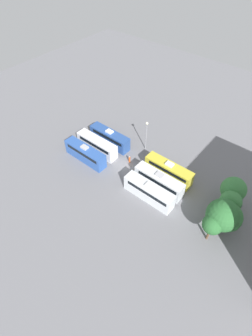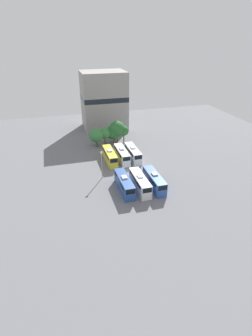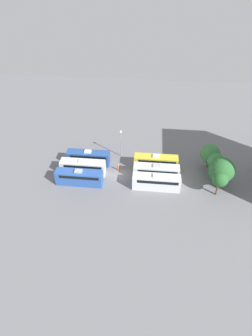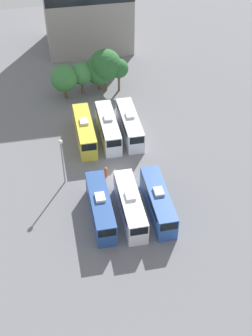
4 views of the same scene
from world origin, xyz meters
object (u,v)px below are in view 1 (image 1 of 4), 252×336
object	(u,v)px
light_pole	(146,131)
tree_2	(227,217)
tree_4	(212,225)
bus_2	(85,153)
bus_3	(169,170)
tree_1	(231,202)
bus_4	(159,181)
worker_person	(130,159)
tree_3	(223,215)
tree_0	(233,189)
bus_1	(97,145)
bus_5	(149,192)
bus_0	(110,137)

from	to	relation	value
light_pole	tree_2	size ratio (longest dim) A/B	1.17
tree_2	tree_4	size ratio (longest dim) A/B	1.05
bus_2	bus_3	world-z (taller)	same
bus_2	tree_1	world-z (taller)	tree_1
bus_3	tree_1	bearing A→B (deg)	84.35
bus_4	tree_1	xyz separation A→B (m)	(-2.33, 13.08, 2.09)
bus_3	worker_person	distance (m)	9.06
tree_3	tree_4	distance (m)	2.33
light_pole	tree_2	xyz separation A→B (m)	(8.49, 22.83, -1.26)
tree_0	tree_1	world-z (taller)	tree_0
tree_1	bus_4	bearing A→B (deg)	-79.90
bus_4	tree_4	bearing A→B (deg)	72.24
tree_3	bus_3	bearing A→B (deg)	-112.44
bus_4	tree_3	xyz separation A→B (m)	(1.93, 13.34, 3.11)
bus_2	tree_4	size ratio (longest dim) A/B	1.71
bus_1	tree_2	distance (m)	30.77
light_pole	bus_1	bearing A→B (deg)	-45.92
bus_5	tree_2	xyz separation A→B (m)	(-2.56, 13.81, 1.93)
bus_0	tree_3	xyz separation A→B (m)	(5.70, 29.68, 3.11)
bus_2	light_pole	world-z (taller)	light_pole
bus_5	tree_3	distance (m)	13.71
tree_0	tree_4	size ratio (longest dim) A/B	1.02
tree_2	tree_4	bearing A→B (deg)	-18.05
bus_2	light_pole	distance (m)	14.08
bus_5	tree_4	size ratio (longest dim) A/B	1.71
light_pole	tree_1	distance (m)	22.70
tree_0	tree_3	size ratio (longest dim) A/B	0.80
tree_0	tree_2	world-z (taller)	tree_2
bus_2	bus_4	size ratio (longest dim) A/B	1.00
bus_2	bus_4	distance (m)	17.19
bus_2	bus_3	distance (m)	18.18
bus_0	bus_5	distance (m)	17.90
tree_0	bus_0	bearing A→B (deg)	-86.85
tree_0	tree_1	size ratio (longest dim) A/B	1.05
bus_0	bus_3	bearing A→B (deg)	89.53
bus_1	light_pole	size ratio (longest dim) A/B	1.39
tree_3	tree_4	bearing A→B (deg)	-13.66
bus_0	bus_2	size ratio (longest dim) A/B	1.00
bus_1	tree_3	distance (m)	30.38
light_pole	tree_4	world-z (taller)	light_pole
tree_4	bus_0	bearing A→B (deg)	-105.11
bus_1	bus_3	bearing A→B (deg)	102.14
bus_0	tree_0	xyz separation A→B (m)	(-1.58, 28.64, 1.97)
bus_0	tree_0	size ratio (longest dim) A/B	1.67
bus_2	tree_1	xyz separation A→B (m)	(-5.92, 29.89, 2.09)
tree_4	worker_person	bearing A→B (deg)	-105.35
light_pole	worker_person	bearing A→B (deg)	0.13
bus_4	tree_1	size ratio (longest dim) A/B	1.75
tree_3	tree_4	xyz separation A→B (m)	(2.18, -0.53, -0.65)
bus_5	light_pole	xyz separation A→B (m)	(-11.05, -9.02, 3.19)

